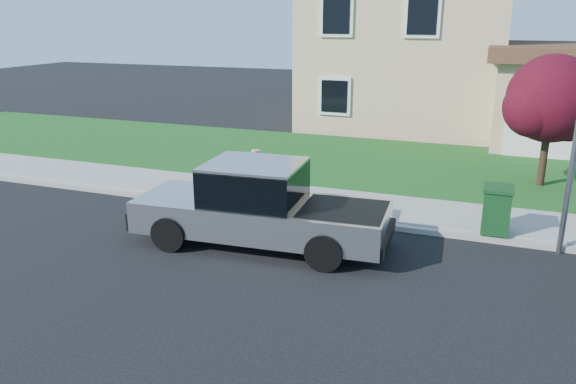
% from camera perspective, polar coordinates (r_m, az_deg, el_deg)
% --- Properties ---
extents(ground, '(80.00, 80.00, 0.00)m').
position_cam_1_polar(ground, '(10.86, -2.45, -7.69)').
color(ground, black).
rests_on(ground, ground).
extents(curb, '(40.00, 0.20, 0.12)m').
position_cam_1_polar(curb, '(13.09, 6.56, -3.01)').
color(curb, gray).
rests_on(curb, ground).
extents(sidewalk, '(40.00, 2.00, 0.15)m').
position_cam_1_polar(sidewalk, '(14.10, 7.66, -1.49)').
color(sidewalk, gray).
rests_on(sidewalk, ground).
extents(lawn, '(40.00, 7.00, 0.10)m').
position_cam_1_polar(lawn, '(18.35, 10.87, 2.72)').
color(lawn, '#17511C').
rests_on(lawn, ground).
extents(house, '(14.00, 11.30, 6.85)m').
position_cam_1_polar(house, '(25.59, 15.18, 13.60)').
color(house, tan).
rests_on(house, ground).
extents(pickup_truck, '(5.47, 2.20, 1.76)m').
position_cam_1_polar(pickup_truck, '(11.64, -2.87, -1.56)').
color(pickup_truck, black).
rests_on(pickup_truck, ground).
extents(woman, '(0.67, 0.57, 1.73)m').
position_cam_1_polar(woman, '(12.93, -3.22, 0.35)').
color(woman, tan).
rests_on(woman, ground).
extents(ornamental_tree, '(2.61, 2.36, 3.58)m').
position_cam_1_polar(ornamental_tree, '(16.76, 25.30, 8.18)').
color(ornamental_tree, black).
rests_on(ornamental_tree, lawn).
extents(trash_bin, '(0.62, 0.71, 1.01)m').
position_cam_1_polar(trash_bin, '(12.82, 20.42, -1.63)').
color(trash_bin, '#0F3A17').
rests_on(trash_bin, sidewalk).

